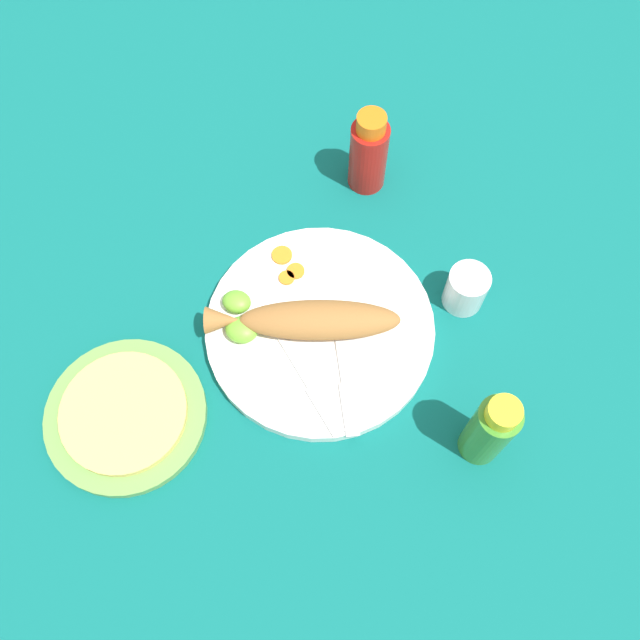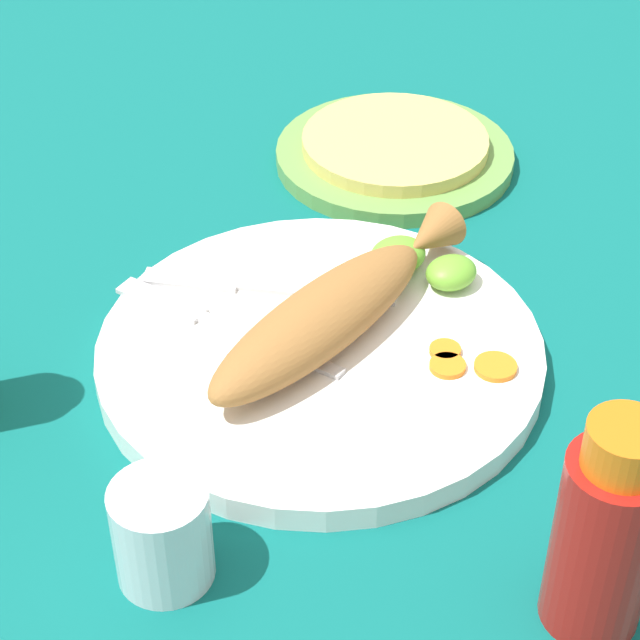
{
  "view_description": "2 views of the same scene",
  "coord_description": "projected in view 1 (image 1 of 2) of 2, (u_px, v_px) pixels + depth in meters",
  "views": [
    {
      "loc": [
        0.1,
        -0.37,
        0.88
      ],
      "look_at": [
        0.0,
        0.0,
        0.04
      ],
      "focal_mm": 40.0,
      "sensor_mm": 36.0,
      "label": 1
    },
    {
      "loc": [
        0.35,
        0.5,
        0.52
      ],
      "look_at": [
        0.0,
        0.0,
        0.04
      ],
      "focal_mm": 65.0,
      "sensor_mm": 36.0,
      "label": 2
    }
  ],
  "objects": [
    {
      "name": "ground_plane",
      "position": [
        320.0,
        332.0,
        0.96
      ],
      "size": [
        4.0,
        4.0,
        0.0
      ],
      "primitive_type": "plane",
      "color": "#0C605B"
    },
    {
      "name": "main_plate",
      "position": [
        320.0,
        329.0,
        0.95
      ],
      "size": [
        0.31,
        0.31,
        0.02
      ],
      "primitive_type": "cylinder",
      "color": "white",
      "rests_on": "ground_plane"
    },
    {
      "name": "fried_fish",
      "position": [
        309.0,
        320.0,
        0.93
      ],
      "size": [
        0.26,
        0.11,
        0.04
      ],
      "rotation": [
        0.0,
        0.0,
        0.27
      ],
      "color": "#996633",
      "rests_on": "main_plate"
    },
    {
      "name": "fork_near",
      "position": [
        344.0,
        377.0,
        0.92
      ],
      "size": [
        0.08,
        0.18,
        0.0
      ],
      "rotation": [
        0.0,
        0.0,
        5.11
      ],
      "color": "silver",
      "rests_on": "main_plate"
    },
    {
      "name": "fork_far",
      "position": [
        308.0,
        382.0,
        0.91
      ],
      "size": [
        0.14,
        0.14,
        0.0
      ],
      "rotation": [
        0.0,
        0.0,
        5.51
      ],
      "color": "silver",
      "rests_on": "main_plate"
    },
    {
      "name": "carrot_slice_near",
      "position": [
        282.0,
        255.0,
        0.99
      ],
      "size": [
        0.03,
        0.03,
        0.0
      ],
      "primitive_type": "cylinder",
      "color": "orange",
      "rests_on": "main_plate"
    },
    {
      "name": "carrot_slice_mid",
      "position": [
        296.0,
        271.0,
        0.98
      ],
      "size": [
        0.02,
        0.02,
        0.0
      ],
      "primitive_type": "cylinder",
      "color": "orange",
      "rests_on": "main_plate"
    },
    {
      "name": "carrot_slice_far",
      "position": [
        287.0,
        278.0,
        0.97
      ],
      "size": [
        0.02,
        0.02,
        0.0
      ],
      "primitive_type": "cylinder",
      "color": "orange",
      "rests_on": "main_plate"
    },
    {
      "name": "lime_wedge_main",
      "position": [
        238.0,
        299.0,
        0.95
      ],
      "size": [
        0.04,
        0.03,
        0.02
      ],
      "primitive_type": "ellipsoid",
      "color": "#6BB233",
      "rests_on": "main_plate"
    },
    {
      "name": "lime_wedge_side",
      "position": [
        241.0,
        330.0,
        0.93
      ],
      "size": [
        0.04,
        0.04,
        0.02
      ],
      "primitive_type": "ellipsoid",
      "color": "#6BB233",
      "rests_on": "main_plate"
    },
    {
      "name": "hot_sauce_bottle_red",
      "position": [
        371.0,
        153.0,
        1.0
      ],
      "size": [
        0.05,
        0.05,
        0.14
      ],
      "color": "#B21914",
      "rests_on": "ground_plane"
    },
    {
      "name": "hot_sauce_bottle_green",
      "position": [
        490.0,
        430.0,
        0.83
      ],
      "size": [
        0.05,
        0.05,
        0.15
      ],
      "color": "#3D8428",
      "rests_on": "ground_plane"
    },
    {
      "name": "salt_cup",
      "position": [
        465.0,
        290.0,
        0.96
      ],
      "size": [
        0.06,
        0.06,
        0.06
      ],
      "color": "silver",
      "rests_on": "ground_plane"
    },
    {
      "name": "tortilla_plate",
      "position": [
        126.0,
        416.0,
        0.91
      ],
      "size": [
        0.21,
        0.21,
        0.01
      ],
      "primitive_type": "cylinder",
      "color": "#6B9E4C",
      "rests_on": "ground_plane"
    },
    {
      "name": "tortilla_stack",
      "position": [
        123.0,
        413.0,
        0.9
      ],
      "size": [
        0.16,
        0.16,
        0.01
      ],
      "primitive_type": "cylinder",
      "color": "#E0C666",
      "rests_on": "tortilla_plate"
    }
  ]
}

